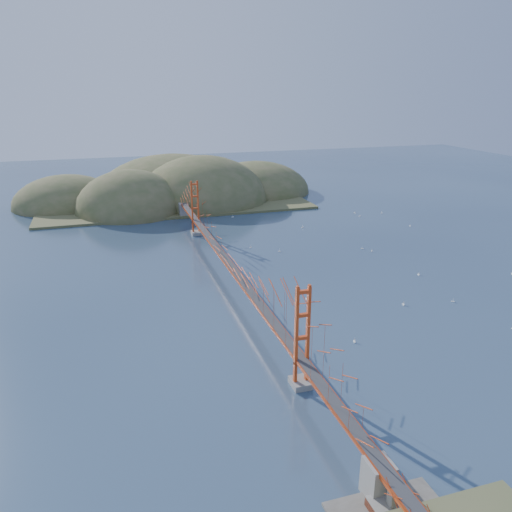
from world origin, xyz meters
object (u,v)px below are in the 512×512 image
object	(u,v)px
bridge	(230,243)
sailboat_1	(362,248)
fort	(394,506)
sailboat_0	(306,299)

from	to	relation	value
bridge	sailboat_1	size ratio (longest dim) A/B	147.83
bridge	fort	xyz separation A→B (m)	(0.40, -47.98, -6.34)
fort	sailboat_0	size ratio (longest dim) A/B	5.32
fort	sailboat_1	size ratio (longest dim) A/B	5.79
bridge	sailboat_1	xyz separation A→B (m)	(29.47, 10.19, -6.86)
sailboat_1	sailboat_0	xyz separation A→B (m)	(-20.03, -19.46, 0.01)
bridge	fort	distance (m)	48.40
fort	sailboat_0	xyz separation A→B (m)	(9.03, 38.71, -0.51)
fort	bridge	bearing A→B (deg)	90.48
bridge	sailboat_0	xyz separation A→B (m)	(9.43, -9.27, -6.86)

